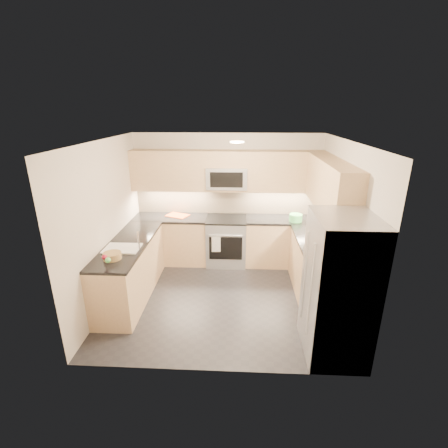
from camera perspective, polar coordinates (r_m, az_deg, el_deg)
floor at (r=5.48m, az=-0.19°, el=-12.66°), size 3.60×3.20×0.00m
ceiling at (r=4.64m, az=-0.23°, el=14.37°), size 3.60×3.20×0.02m
wall_back at (r=6.44m, az=0.57°, el=4.60°), size 3.60×0.02×2.50m
wall_front at (r=3.46m, az=-1.66°, el=-9.38°), size 3.60×0.02×2.50m
wall_left at (r=5.32m, az=-19.93°, el=0.07°), size 0.02×3.20×2.50m
wall_right at (r=5.15m, az=20.22°, el=-0.61°), size 0.02×3.20×2.50m
base_cab_back_left at (r=6.56m, az=-9.14°, el=-2.79°), size 1.42×0.60×0.90m
base_cab_back_right at (r=6.47m, az=10.14°, el=-3.16°), size 1.42×0.60×0.90m
base_cab_right at (r=5.52m, az=15.80°, el=-7.83°), size 0.60×1.70×0.90m
base_cab_peninsula at (r=5.53m, az=-16.07°, el=-7.81°), size 0.60×2.00×0.90m
countertop_back_left at (r=6.39m, az=-9.37°, el=1.10°), size 1.42×0.63×0.04m
countertop_back_right at (r=6.30m, az=10.39°, el=0.78°), size 1.42×0.63×0.04m
countertop_right at (r=5.32m, az=16.26°, el=-3.34°), size 0.63×1.70×0.04m
countertop_peninsula at (r=5.33m, az=-16.54°, el=-3.32°), size 0.63×2.00×0.04m
upper_cab_back at (r=6.15m, az=0.52°, el=9.35°), size 3.60×0.35×0.75m
upper_cab_right at (r=5.20m, az=18.26°, el=6.43°), size 0.35×1.95×0.75m
backsplash_back at (r=6.45m, az=0.56°, el=4.11°), size 3.60×0.01×0.51m
backsplash_right at (r=5.57m, az=18.82°, el=0.47°), size 0.01×2.30×0.51m
gas_range at (r=6.40m, az=0.42°, el=-3.06°), size 0.76×0.65×0.91m
range_cooktop at (r=6.23m, az=0.43°, el=0.84°), size 0.76×0.65×0.03m
oven_door_glass at (r=6.10m, az=0.29°, el=-4.31°), size 0.62×0.02×0.45m
oven_handle at (r=5.97m, az=0.28°, el=-2.02°), size 0.60×0.02×0.02m
microwave at (r=6.15m, az=0.50°, el=8.16°), size 0.76×0.40×0.40m
microwave_door at (r=5.95m, az=0.42°, el=7.76°), size 0.60×0.01×0.28m
refrigerator at (r=4.19m, az=19.44°, el=-10.54°), size 0.70×0.90×1.80m
fridge_handle_left at (r=3.93m, az=14.95°, el=-11.37°), size 0.02×0.02×1.20m
fridge_handle_right at (r=4.23m, az=14.00°, el=-8.87°), size 0.02×0.02×1.20m
sink_basin at (r=5.13m, az=-17.39°, el=-4.82°), size 0.52×0.38×0.16m
faucet at (r=4.97m, az=-14.80°, el=-2.85°), size 0.03×0.03×0.28m
utensil_bowl at (r=6.17m, az=12.50°, el=1.07°), size 0.26×0.26×0.14m
cutting_board at (r=6.42m, az=-8.17°, el=1.51°), size 0.49×0.43×0.01m
fruit_basket at (r=4.81m, az=-19.06°, el=-5.32°), size 0.29×0.29×0.09m
fruit_apple at (r=4.64m, az=-20.28°, el=-5.48°), size 0.07×0.07×0.07m
fruit_pear at (r=4.54m, az=-19.74°, el=-6.00°), size 0.07×0.07×0.07m
dish_towel_check at (r=6.03m, az=-1.39°, el=-3.56°), size 0.16×0.02×0.31m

